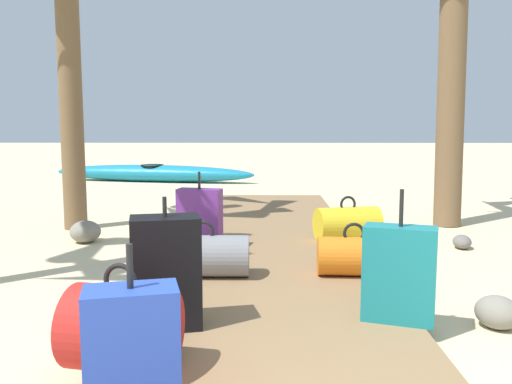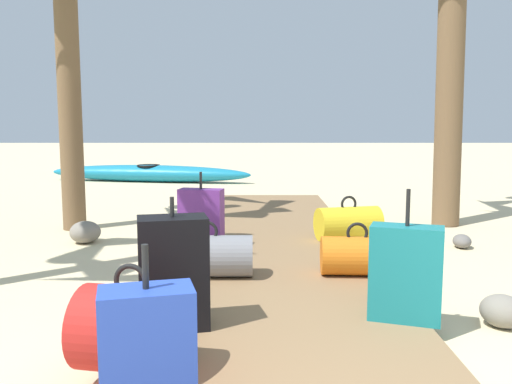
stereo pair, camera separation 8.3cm
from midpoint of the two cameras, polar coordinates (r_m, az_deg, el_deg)
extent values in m
plane|color=beige|center=(4.37, 2.39, -9.01)|extent=(60.00, 60.00, 0.00)
cube|color=olive|center=(5.07, 2.16, -6.25)|extent=(1.66, 7.37, 0.08)
cube|color=black|center=(3.10, -8.68, -8.35)|extent=(0.42, 0.31, 0.63)
cylinder|color=black|center=(3.02, -8.81, -1.54)|extent=(0.02, 0.02, 0.11)
cylinder|color=red|center=(2.65, -13.04, -13.81)|extent=(0.55, 0.48, 0.40)
torus|color=black|center=(2.58, -13.19, -9.04)|extent=(0.17, 0.06, 0.16)
cube|color=#6B2D84|center=(5.00, -5.46, -2.80)|extent=(0.43, 0.25, 0.55)
cylinder|color=black|center=(4.95, -5.51, 1.23)|extent=(0.02, 0.02, 0.16)
cylinder|color=orange|center=(4.19, 10.77, -6.66)|extent=(0.55, 0.32, 0.29)
torus|color=black|center=(4.15, 10.83, -4.30)|extent=(0.16, 0.03, 0.16)
cylinder|color=slate|center=(4.10, -4.95, -6.71)|extent=(0.68, 0.32, 0.31)
torus|color=black|center=(4.06, -4.97, -4.17)|extent=(0.16, 0.03, 0.16)
cube|color=#197A7F|center=(3.28, 15.54, -8.31)|extent=(0.45, 0.31, 0.56)
cylinder|color=black|center=(3.20, 15.77, -1.62)|extent=(0.02, 0.02, 0.21)
cylinder|color=gold|center=(5.42, 10.04, -3.29)|extent=(0.68, 0.46, 0.33)
torus|color=black|center=(5.39, 10.08, -1.27)|extent=(0.17, 0.06, 0.16)
cube|color=#2847B7|center=(2.11, -11.70, -17.14)|extent=(0.37, 0.27, 0.56)
cylinder|color=black|center=(1.99, -11.97, -7.64)|extent=(0.02, 0.02, 0.16)
cylinder|color=brown|center=(6.95, 20.29, 13.62)|extent=(0.32, 0.46, 4.11)
cylinder|color=brown|center=(6.60, -18.66, 11.72)|extent=(0.26, 0.27, 3.56)
ellipsoid|color=teal|center=(11.63, -10.62, 1.95)|extent=(4.42, 1.37, 0.35)
torus|color=black|center=(11.61, -10.64, 2.74)|extent=(0.57, 0.57, 0.05)
ellipsoid|color=gray|center=(5.86, -17.12, -4.00)|extent=(0.39, 0.40, 0.23)
ellipsoid|color=gray|center=(3.64, 24.68, -11.42)|extent=(0.36, 0.36, 0.20)
ellipsoid|color=slate|center=(5.73, 21.24, -4.90)|extent=(0.21, 0.27, 0.14)
camera|label=1|loc=(0.04, 90.45, -0.06)|focal=38.03mm
camera|label=2|loc=(0.04, -89.55, 0.06)|focal=38.03mm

